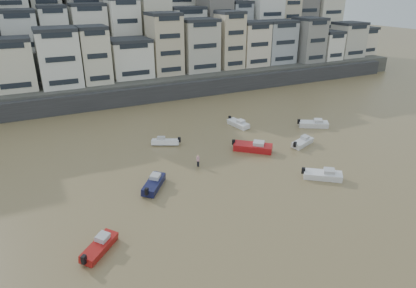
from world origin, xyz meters
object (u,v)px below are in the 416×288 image
boat_d (303,141)px  boat_b (323,174)px  boat_c (154,182)px  boat_e (253,146)px  boat_j (99,246)px  boat_g (314,123)px  person_pink (198,161)px  boat_h (165,141)px  boat_i (238,123)px

boat_d → boat_b: bearing=-137.1°
boat_c → boat_e: 17.41m
boat_j → boat_d: 35.41m
boat_d → boat_e: boat_e is taller
boat_b → boat_e: 11.91m
boat_g → person_pink: (-24.77, -5.20, 0.12)m
boat_c → boat_j: bearing=174.2°
boat_b → boat_e: (-3.30, 11.45, 0.14)m
boat_c → boat_e: boat_e is taller
person_pink → boat_d: bearing=-1.6°
boat_e → boat_j: bearing=-110.8°
boat_c → boat_j: 12.44m
boat_g → boat_j: bearing=-126.3°
boat_b → boat_h: size_ratio=1.12×
boat_b → person_pink: size_ratio=3.00×
boat_g → boat_h: 26.50m
boat_g → boat_d: bearing=-110.8°
boat_d → boat_h: boat_d is taller
boat_g → boat_b: size_ratio=1.05×
boat_e → person_pink: bearing=-132.2°
boat_b → boat_d: (4.84, 9.89, -0.04)m
boat_i → boat_b: 21.67m
boat_d → boat_g: bearing=17.7°
boat_h → person_pink: person_pink is taller
boat_h → person_pink: bearing=125.6°
boat_g → boat_d: 9.09m
boat_c → boat_d: 25.19m
boat_i → boat_j: (-28.73, -23.52, -0.03)m
boat_g → boat_e: (-15.22, -4.14, 0.10)m
boat_g → boat_d: (-7.08, -5.70, -0.08)m
boat_j → person_pink: size_ratio=2.79×
boat_j → person_pink: person_pink is taller
boat_i → boat_h: bearing=-90.9°
boat_d → person_pink: bearing=157.3°
boat_d → person_pink: size_ratio=2.83×
person_pink → boat_j: bearing=-142.1°
boat_e → person_pink: size_ratio=3.60×
boat_i → boat_d: size_ratio=1.03×
boat_j → boat_d: size_ratio=0.98×
boat_g → boat_d: boat_g is taller
boat_c → boat_b: size_ratio=1.04×
boat_b → boat_c: bearing=-162.8°
boat_d → person_pink: person_pink is taller
boat_d → boat_h: bearing=132.0°
boat_i → boat_j: bearing=-59.8°
boat_e → person_pink: (-9.55, -1.06, 0.02)m
boat_i → boat_e: 10.79m
boat_i → boat_e: boat_e is taller
boat_g → boat_h: bearing=-158.3°
boat_g → boat_b: boat_g is taller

